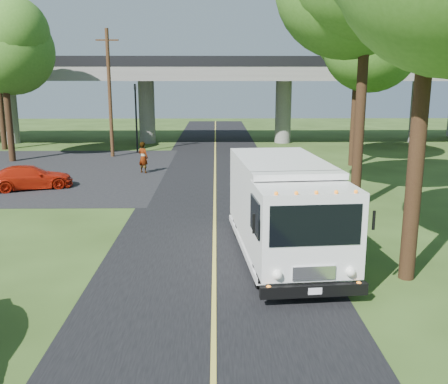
{
  "coord_description": "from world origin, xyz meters",
  "views": [
    {
      "loc": [
        0.07,
        -12.3,
        5.57
      ],
      "look_at": [
        0.35,
        5.16,
        1.6
      ],
      "focal_mm": 40.0,
      "sensor_mm": 36.0,
      "label": 1
    }
  ],
  "objects_px": {
    "red_sedan": "(30,177)",
    "pedestrian": "(143,158)",
    "utility_pole": "(110,93)",
    "tree_right_far": "(363,34)",
    "step_van": "(284,206)",
    "traffic_signal": "(136,111)",
    "tree_left_lot": "(4,42)"
  },
  "relations": [
    {
      "from": "tree_right_far",
      "to": "pedestrian",
      "type": "bearing_deg",
      "value": -170.01
    },
    {
      "from": "traffic_signal",
      "to": "red_sedan",
      "type": "relative_size",
      "value": 1.24
    },
    {
      "from": "traffic_signal",
      "to": "step_van",
      "type": "relative_size",
      "value": 0.69
    },
    {
      "from": "traffic_signal",
      "to": "tree_right_far",
      "type": "xyz_separation_m",
      "value": [
        15.21,
        -6.16,
        5.1
      ]
    },
    {
      "from": "step_van",
      "to": "pedestrian",
      "type": "bearing_deg",
      "value": 109.02
    },
    {
      "from": "step_van",
      "to": "pedestrian",
      "type": "distance_m",
      "value": 16.06
    },
    {
      "from": "tree_left_lot",
      "to": "pedestrian",
      "type": "height_order",
      "value": "tree_left_lot"
    },
    {
      "from": "pedestrian",
      "to": "tree_right_far",
      "type": "bearing_deg",
      "value": -135.35
    },
    {
      "from": "step_van",
      "to": "traffic_signal",
      "type": "bearing_deg",
      "value": 104.51
    },
    {
      "from": "traffic_signal",
      "to": "red_sedan",
      "type": "bearing_deg",
      "value": -105.3
    },
    {
      "from": "traffic_signal",
      "to": "step_van",
      "type": "height_order",
      "value": "traffic_signal"
    },
    {
      "from": "pedestrian",
      "to": "utility_pole",
      "type": "bearing_deg",
      "value": -29.43
    },
    {
      "from": "traffic_signal",
      "to": "tree_left_lot",
      "type": "bearing_deg",
      "value": -151.89
    },
    {
      "from": "tree_right_far",
      "to": "step_van",
      "type": "height_order",
      "value": "tree_right_far"
    },
    {
      "from": "tree_right_far",
      "to": "step_van",
      "type": "bearing_deg",
      "value": -112.36
    },
    {
      "from": "utility_pole",
      "to": "tree_right_far",
      "type": "relative_size",
      "value": 0.82
    },
    {
      "from": "traffic_signal",
      "to": "red_sedan",
      "type": "xyz_separation_m",
      "value": [
        -3.53,
        -12.9,
        -2.59
      ]
    },
    {
      "from": "utility_pole",
      "to": "red_sedan",
      "type": "relative_size",
      "value": 2.15
    },
    {
      "from": "utility_pole",
      "to": "tree_left_lot",
      "type": "xyz_separation_m",
      "value": [
        -6.29,
        -2.16,
        3.31
      ]
    },
    {
      "from": "tree_left_lot",
      "to": "red_sedan",
      "type": "distance_m",
      "value": 12.15
    },
    {
      "from": "traffic_signal",
      "to": "tree_left_lot",
      "type": "height_order",
      "value": "tree_left_lot"
    },
    {
      "from": "utility_pole",
      "to": "red_sedan",
      "type": "height_order",
      "value": "utility_pole"
    },
    {
      "from": "tree_right_far",
      "to": "tree_left_lot",
      "type": "relative_size",
      "value": 1.05
    },
    {
      "from": "step_van",
      "to": "tree_left_lot",
      "type": "bearing_deg",
      "value": 125.08
    },
    {
      "from": "tree_left_lot",
      "to": "red_sedan",
      "type": "xyz_separation_m",
      "value": [
        4.26,
        -8.74,
        -7.29
      ]
    },
    {
      "from": "utility_pole",
      "to": "step_van",
      "type": "relative_size",
      "value": 1.2
    },
    {
      "from": "tree_right_far",
      "to": "red_sedan",
      "type": "relative_size",
      "value": 2.62
    },
    {
      "from": "red_sedan",
      "to": "pedestrian",
      "type": "bearing_deg",
      "value": -71.31
    },
    {
      "from": "traffic_signal",
      "to": "utility_pole",
      "type": "bearing_deg",
      "value": -126.87
    },
    {
      "from": "tree_right_far",
      "to": "step_van",
      "type": "relative_size",
      "value": 1.46
    },
    {
      "from": "step_van",
      "to": "red_sedan",
      "type": "height_order",
      "value": "step_van"
    },
    {
      "from": "traffic_signal",
      "to": "red_sedan",
      "type": "distance_m",
      "value": 13.62
    }
  ]
}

